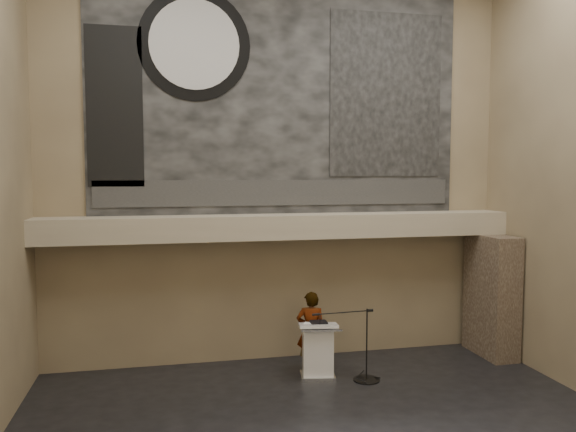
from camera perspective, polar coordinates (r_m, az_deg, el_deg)
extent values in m
cube|color=#77664C|center=(12.17, -0.82, 5.22)|extent=(10.00, 0.02, 8.50)
cube|color=#77664C|center=(4.64, 19.81, 6.21)|extent=(10.00, 0.02, 8.50)
cube|color=tan|center=(11.84, -0.42, -1.06)|extent=(10.00, 0.80, 0.50)
cylinder|color=#B2893D|center=(11.59, -8.13, -2.62)|extent=(0.04, 0.04, 0.06)
cylinder|color=#B2893D|center=(12.36, 8.28, -2.18)|extent=(0.04, 0.04, 0.06)
cube|color=black|center=(12.25, -0.80, 12.02)|extent=(8.00, 0.05, 5.00)
cube|color=#2C2C2C|center=(12.11, -0.75, 2.38)|extent=(7.76, 0.02, 0.55)
cylinder|color=black|center=(12.15, -9.48, 16.81)|extent=(2.30, 0.02, 2.30)
cylinder|color=silver|center=(12.13, -9.47, 16.83)|extent=(1.84, 0.02, 1.84)
cube|color=black|center=(12.93, 9.95, 12.00)|extent=(2.60, 0.02, 3.60)
cube|color=black|center=(11.96, -17.21, 10.56)|extent=(1.10, 0.02, 3.20)
cube|color=#46372B|center=(13.44, 19.96, -7.57)|extent=(0.60, 1.40, 2.70)
cube|color=silver|center=(11.64, 3.03, -15.91)|extent=(0.75, 0.62, 0.08)
cube|color=white|center=(11.47, 3.04, -13.47)|extent=(0.65, 0.50, 0.96)
cube|color=white|center=(11.30, 3.07, -11.04)|extent=(0.84, 0.66, 0.13)
cube|color=black|center=(11.34, 3.14, -10.74)|extent=(0.33, 0.27, 0.04)
cube|color=white|center=(11.25, 2.17, -10.93)|extent=(0.32, 0.37, 0.00)
imported|color=silver|center=(11.81, 2.34, -11.59)|extent=(0.68, 0.53, 1.65)
cylinder|color=black|center=(11.61, 7.96, -16.14)|extent=(0.52, 0.52, 0.02)
cylinder|color=black|center=(11.38, 8.00, -12.81)|extent=(0.03, 0.03, 1.44)
cylinder|color=black|center=(11.00, 5.49, -9.74)|extent=(1.18, 0.10, 0.02)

